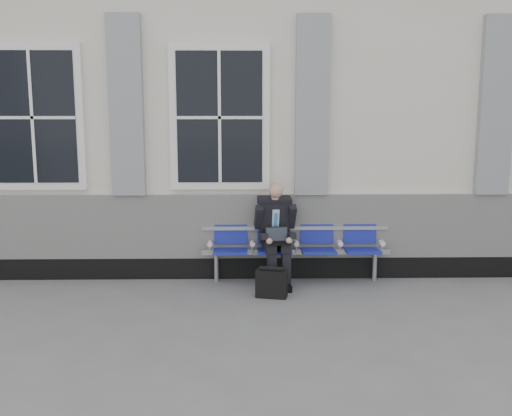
{
  "coord_description": "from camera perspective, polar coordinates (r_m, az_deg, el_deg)",
  "views": [
    {
      "loc": [
        0.7,
        -6.35,
        2.3
      ],
      "look_at": [
        0.83,
        0.9,
        1.1
      ],
      "focal_mm": 40.0,
      "sensor_mm": 36.0,
      "label": 1
    }
  ],
  "objects": [
    {
      "name": "ground",
      "position": [
        6.79,
        -7.0,
        -10.49
      ],
      "size": [
        70.0,
        70.0,
        0.0
      ],
      "primitive_type": "plane",
      "color": "slate",
      "rests_on": "ground"
    },
    {
      "name": "bench",
      "position": [
        7.9,
        4.0,
        -3.42
      ],
      "size": [
        2.6,
        0.47,
        0.91
      ],
      "color": "#9EA0A3",
      "rests_on": "ground"
    },
    {
      "name": "briefcase",
      "position": [
        7.27,
        1.57,
        -7.52
      ],
      "size": [
        0.42,
        0.25,
        0.4
      ],
      "color": "black",
      "rests_on": "ground"
    },
    {
      "name": "station_building",
      "position": [
        9.84,
        -5.29,
        8.91
      ],
      "size": [
        14.4,
        4.4,
        4.49
      ],
      "color": "silver",
      "rests_on": "ground"
    },
    {
      "name": "businessman",
      "position": [
        7.71,
        1.98,
        -2.17
      ],
      "size": [
        0.58,
        0.77,
        1.39
      ],
      "color": "black",
      "rests_on": "ground"
    }
  ]
}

